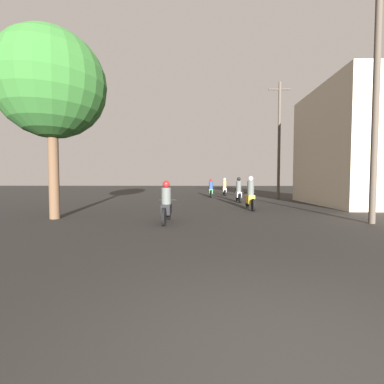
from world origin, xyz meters
TOP-DOWN VIEW (x-y plane):
  - motorcycle_black at (-1.82, 6.94)m, footprint 0.60×1.89m
  - motorcycle_yellow at (1.77, 10.85)m, footprint 0.60×2.04m
  - motorcycle_silver at (1.83, 15.02)m, footprint 0.60×1.86m
  - motorcycle_green at (0.24, 19.65)m, footprint 0.60×1.94m
  - motorcycle_white at (1.63, 22.31)m, footprint 0.60×2.04m
  - building_right_near at (8.12, 13.50)m, footprint 4.18×7.05m
  - utility_pole_near at (5.01, 6.93)m, footprint 1.60×0.20m
  - utility_pole_far at (5.06, 17.22)m, footprint 1.60×0.20m
  - street_tree at (-6.08, 7.65)m, footprint 3.86×3.86m

SIDE VIEW (x-z plane):
  - motorcycle_black at x=-1.82m, z-range -0.13..1.30m
  - motorcycle_green at x=0.24m, z-range -0.16..1.39m
  - motorcycle_silver at x=1.83m, z-range -0.17..1.45m
  - motorcycle_yellow at x=1.77m, z-range -0.16..1.46m
  - motorcycle_white at x=1.63m, z-range -0.16..1.46m
  - building_right_near at x=8.12m, z-range 0.00..6.74m
  - utility_pole_near at x=5.01m, z-range 0.17..8.18m
  - utility_pole_far at x=5.06m, z-range 0.17..8.61m
  - street_tree at x=-6.08m, z-range 1.47..8.30m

